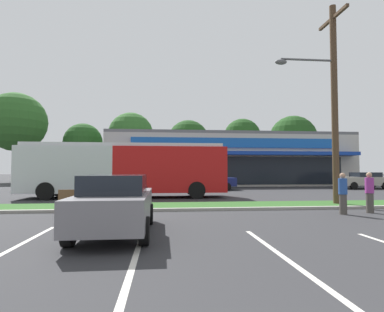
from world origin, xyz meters
TOP-DOWN VIEW (x-y plane):
  - grass_median at (0.00, 14.00)m, footprint 56.00×2.20m
  - curb_lip at (0.00, 12.78)m, footprint 56.00×0.24m
  - parking_stripe_0 at (-5.35, 7.24)m, footprint 0.12×4.80m
  - parking_stripe_1 at (-2.68, 5.74)m, footprint 0.12×4.80m
  - parking_stripe_2 at (0.17, 6.08)m, footprint 0.12×4.80m
  - storefront_building at (5.18, 36.12)m, footprint 26.01×13.59m
  - tree_far_left at (-22.07, 43.81)m, footprint 8.00×8.00m
  - tree_left at (-13.96, 46.91)m, footprint 5.69×5.69m
  - tree_mid_left at (-6.66, 44.05)m, footprint 6.34×6.34m
  - tree_mid at (1.37, 42.15)m, footprint 5.71×5.71m
  - tree_mid_right at (9.88, 45.47)m, footprint 5.63×5.63m
  - tree_right at (17.40, 44.38)m, footprint 7.04×7.04m
  - utility_pole at (5.79, 13.85)m, footprint 3.03×2.40m
  - city_bus at (-4.40, 19.11)m, footprint 12.09×2.69m
  - bus_stop_bench at (-5.20, 12.10)m, footprint 1.60×0.45m
  - car_0 at (1.67, 25.57)m, footprint 4.33×1.93m
  - car_1 at (-10.79, 25.58)m, footprint 4.33×1.97m
  - car_2 at (-3.39, 8.47)m, footprint 1.86×4.23m
  - car_4 at (15.61, 25.82)m, footprint 4.65×1.92m
  - pedestrian_by_pole at (5.93, 11.53)m, footprint 0.32×0.32m
  - pedestrian_mid at (4.65, 11.25)m, footprint 0.32×0.32m

SIDE VIEW (x-z plane):
  - parking_stripe_0 at x=-5.35m, z-range 0.00..0.01m
  - parking_stripe_1 at x=-2.68m, z-range 0.00..0.01m
  - parking_stripe_2 at x=0.17m, z-range 0.00..0.01m
  - grass_median at x=0.00m, z-range 0.00..0.12m
  - curb_lip at x=0.00m, z-range 0.00..0.12m
  - bus_stop_bench at x=-5.20m, z-range 0.03..0.98m
  - car_4 at x=15.61m, z-range 0.04..1.49m
  - car_0 at x=1.67m, z-range 0.02..1.51m
  - pedestrian_mid at x=4.65m, z-range 0.00..1.57m
  - car_2 at x=-3.39m, z-range 0.02..1.57m
  - pedestrian_by_pole at x=5.93m, z-range 0.00..1.59m
  - car_1 at x=-10.79m, z-range 0.01..1.63m
  - city_bus at x=-4.40m, z-range 0.14..3.39m
  - storefront_building at x=5.18m, z-range 0.00..5.64m
  - utility_pole at x=5.79m, z-range 0.34..9.90m
  - tree_mid at x=1.37m, z-range 1.40..9.93m
  - tree_left at x=-13.96m, z-range 1.43..10.01m
  - tree_right at x=17.40m, z-range 1.38..11.18m
  - tree_mid_right at x=9.88m, z-range 1.88..11.30m
  - tree_mid_left at x=-6.66m, z-range 1.71..11.51m
  - tree_far_left at x=-22.07m, z-range 2.09..14.29m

